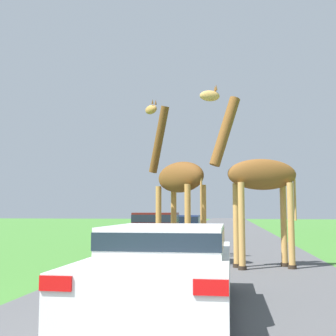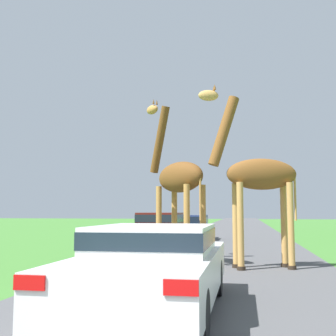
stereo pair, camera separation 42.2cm
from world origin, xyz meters
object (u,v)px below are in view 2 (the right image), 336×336
car_queue_right (160,230)px  car_queue_left (191,226)px  car_lead_maroon (154,264)px  giraffe_near_road (178,180)px  giraffe_companion (256,178)px

car_queue_right → car_queue_left: 5.64m
car_lead_maroon → car_queue_right: bearing=100.9°
giraffe_near_road → giraffe_companion: 2.38m
car_queue_left → car_lead_maroon: bearing=-84.8°
giraffe_companion → car_lead_maroon: 5.76m
giraffe_companion → car_queue_right: giraffe_companion is taller
car_lead_maroon → car_queue_left: bearing=95.2°
giraffe_near_road → car_queue_left: 10.33m
giraffe_companion → car_lead_maroon: size_ratio=1.04×
car_lead_maroon → car_queue_left: 16.13m
giraffe_near_road → car_queue_right: giraffe_near_road is taller
giraffe_companion → car_queue_right: (-3.72, 5.22, -1.65)m
giraffe_companion → car_lead_maroon: giraffe_companion is taller
car_lead_maroon → giraffe_companion: bearing=72.0°
car_queue_right → giraffe_near_road: bearing=-72.4°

